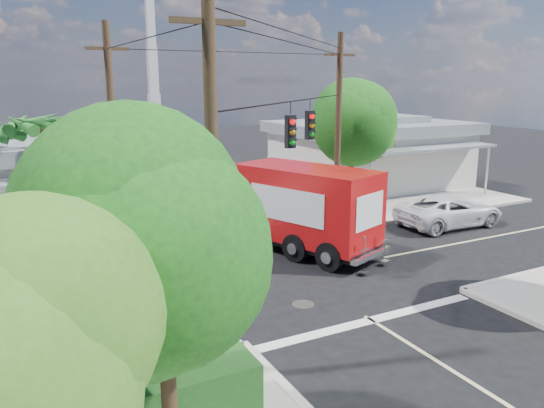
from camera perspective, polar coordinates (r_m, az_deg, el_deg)
ground at (r=19.42m, az=2.76°, el=-7.53°), size 120.00×120.00×0.00m
sidewalk_ne at (r=33.97m, az=9.37°, el=1.45°), size 14.12×14.12×0.14m
road_markings at (r=18.25m, az=5.12°, el=-8.94°), size 32.00×32.00×0.01m
building_ne at (r=35.43m, az=10.56°, el=5.57°), size 11.80×10.20×4.50m
radio_tower at (r=36.97m, az=-12.57°, el=10.96°), size 0.80×0.80×17.00m
tree_sw_front at (r=8.78m, az=-11.68°, el=-3.81°), size 3.88×3.78×6.03m
tree_ne_front at (r=27.87m, az=8.74°, el=8.70°), size 4.21×4.14×6.66m
tree_ne_back at (r=31.23m, az=10.19°, el=8.04°), size 3.77×3.66×5.82m
palm_nw_front at (r=23.28m, az=-23.48°, el=7.62°), size 3.01×3.08×5.59m
utility_poles at (r=19.00m, az=-3.71°, el=6.54°), size 12.00×10.68×9.00m
picket_fence at (r=11.88m, az=-17.55°, el=-18.82°), size 5.94×0.06×1.00m
vending_boxes at (r=27.62m, az=7.94°, el=0.13°), size 1.90×0.50×1.10m
delivery_truck at (r=21.77m, az=2.14°, el=-0.33°), size 5.11×8.40×3.51m
parked_car at (r=26.85m, az=18.55°, el=-0.69°), size 5.45×2.62×1.50m
pedestrian at (r=11.38m, az=-9.60°, el=-17.69°), size 0.73×0.80×1.82m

